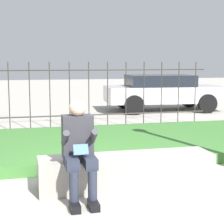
{
  "coord_description": "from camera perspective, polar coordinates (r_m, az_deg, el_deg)",
  "views": [
    {
      "loc": [
        -1.17,
        -4.78,
        1.71
      ],
      "look_at": [
        0.38,
        1.63,
        0.81
      ],
      "focal_mm": 60.0,
      "sensor_mm": 36.0,
      "label": 1
    }
  ],
  "objects": [
    {
      "name": "ground_plane",
      "position": [
        5.21,
        0.13,
        -11.41
      ],
      "size": [
        60.0,
        60.0,
        0.0
      ],
      "primitive_type": "plane",
      "color": "#A8A399"
    },
    {
      "name": "stone_bench",
      "position": [
        5.19,
        2.25,
        -9.2
      ],
      "size": [
        2.39,
        0.54,
        0.44
      ],
      "color": "gray",
      "rests_on": "ground_plane"
    },
    {
      "name": "person_seated_reader",
      "position": [
        4.64,
        -5.07,
        -5.18
      ],
      "size": [
        0.42,
        0.73,
        1.24
      ],
      "color": "black",
      "rests_on": "ground_plane"
    },
    {
      "name": "grass_berm",
      "position": [
        7.33,
        -4.12,
        -4.98
      ],
      "size": [
        9.37,
        3.16,
        0.19
      ],
      "color": "#3D7533",
      "rests_on": "ground_plane"
    },
    {
      "name": "iron_fence",
      "position": [
        9.47,
        -6.48,
        2.71
      ],
      "size": [
        7.37,
        0.03,
        1.69
      ],
      "color": "#332D28",
      "rests_on": "ground_plane"
    },
    {
      "name": "car_parked_right",
      "position": [
        13.04,
        7.74,
        3.18
      ],
      "size": [
        4.1,
        2.11,
        1.24
      ],
      "rotation": [
        0.0,
        0.0,
        -0.07
      ],
      "color": "#B7B7BC",
      "rests_on": "ground_plane"
    }
  ]
}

